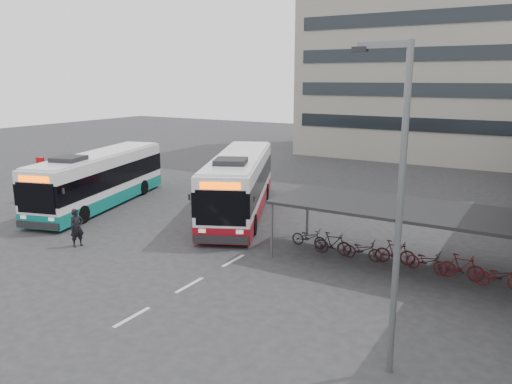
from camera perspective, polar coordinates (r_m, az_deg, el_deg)
The scene contains 10 objects.
ground at distance 22.87m, azimuth -7.88°, elevation -6.65°, with size 120.00×120.00×0.00m, color #28282B.
bike_shelter at distance 21.32m, azimuth 15.62°, elevation -4.63°, with size 10.00×4.00×2.54m.
office_block at distance 53.50m, azimuth 23.62°, elevation 17.13°, with size 30.00×15.00×25.00m, color gray.
road_markings at distance 19.23m, azimuth -7.62°, elevation -10.50°, with size 0.15×7.60×0.01m.
bus_main at distance 28.40m, azimuth -1.92°, elevation 0.89°, with size 7.61×12.33×3.65m.
bus_teal at distance 31.66m, azimuth -17.42°, elevation 1.37°, with size 5.69×11.89×3.44m.
pedestrian at distance 24.39m, azimuth -19.79°, elevation -3.86°, with size 0.65×0.43×1.79m, color black.
lamp_post at distance 12.69m, azimuth 15.74°, elevation -0.23°, with size 1.49×0.24×8.47m.
sign_totem_mid at distance 33.97m, azimuth -23.27°, elevation 1.39°, with size 0.61×0.21×2.80m.
sign_totem_north at distance 36.53m, azimuth -16.44°, elevation 2.32°, with size 0.50×0.28×2.37m.
Camera 1 is at (13.61, -16.73, 7.61)m, focal length 35.00 mm.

